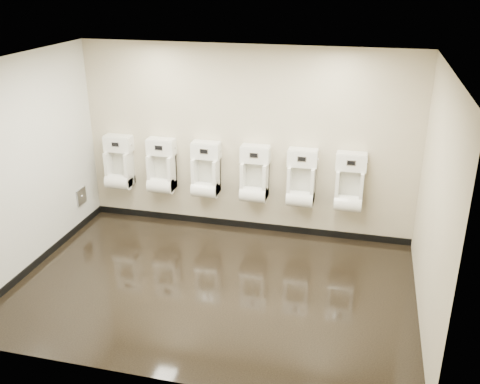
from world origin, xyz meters
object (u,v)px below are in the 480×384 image
(urinal_1, at_px, (161,170))
(urinal_5, at_px, (349,186))
(access_panel, at_px, (81,196))
(urinal_4, at_px, (301,182))
(urinal_0, at_px, (119,166))
(urinal_3, at_px, (254,178))
(urinal_2, at_px, (206,174))

(urinal_1, distance_m, urinal_5, 2.84)
(access_panel, xyz_separation_m, urinal_4, (3.34, 0.40, 0.39))
(access_panel, xyz_separation_m, urinal_5, (4.03, 0.40, 0.39))
(urinal_4, bearing_deg, urinal_0, 180.00)
(urinal_0, bearing_deg, access_panel, -139.86)
(urinal_3, bearing_deg, urinal_5, 0.00)
(urinal_3, bearing_deg, urinal_0, 180.00)
(urinal_4, bearing_deg, urinal_3, 180.00)
(urinal_2, xyz_separation_m, urinal_3, (0.75, 0.00, 0.00))
(urinal_3, relative_size, urinal_4, 1.00)
(access_panel, height_order, urinal_3, urinal_3)
(urinal_2, relative_size, urinal_4, 1.00)
(urinal_1, bearing_deg, urinal_5, 0.00)
(urinal_1, xyz_separation_m, urinal_4, (2.16, 0.00, 0.00))
(urinal_1, distance_m, urinal_3, 1.46)
(urinal_0, bearing_deg, urinal_3, 0.00)
(urinal_0, xyz_separation_m, urinal_5, (3.55, 0.00, 0.00))
(access_panel, height_order, urinal_2, urinal_2)
(access_panel, height_order, urinal_5, urinal_5)
(access_panel, distance_m, urinal_0, 0.74)
(urinal_3, bearing_deg, urinal_1, 180.00)
(access_panel, bearing_deg, urinal_5, 5.72)
(urinal_0, bearing_deg, urinal_5, 0.00)
(urinal_0, relative_size, urinal_1, 1.00)
(urinal_1, bearing_deg, urinal_0, 180.00)
(urinal_5, bearing_deg, urinal_3, 180.00)
(urinal_3, height_order, urinal_4, same)
(urinal_2, bearing_deg, urinal_5, 0.00)
(urinal_2, bearing_deg, urinal_3, 0.00)
(access_panel, bearing_deg, urinal_3, 8.66)
(urinal_2, relative_size, urinal_5, 1.00)
(urinal_1, distance_m, urinal_4, 2.16)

